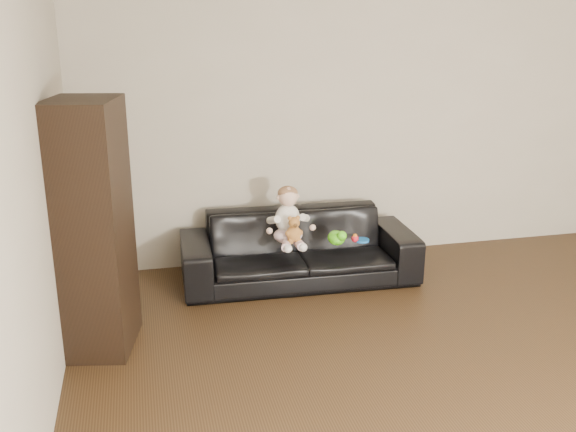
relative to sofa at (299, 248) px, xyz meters
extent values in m
plane|color=#392514|center=(0.76, -2.25, -0.27)|extent=(5.50, 5.50, 0.00)
plane|color=#B6AC98|center=(0.76, 0.50, 1.03)|extent=(5.00, 0.00, 5.00)
imported|color=black|center=(0.00, 0.00, 0.00)|extent=(1.91, 0.80, 0.55)
cube|color=black|center=(-1.52, -0.76, 0.53)|extent=(0.50, 0.62, 1.61)
cube|color=silver|center=(-1.50, -0.76, 0.89)|extent=(0.23, 0.28, 0.28)
ellipsoid|color=#F5CFDA|center=(-0.11, -0.09, 0.15)|extent=(0.25, 0.23, 0.12)
ellipsoid|color=white|center=(-0.11, -0.08, 0.28)|extent=(0.22, 0.18, 0.24)
sphere|color=beige|center=(-0.11, -0.09, 0.47)|extent=(0.17, 0.17, 0.16)
ellipsoid|color=#8C603F|center=(-0.11, -0.08, 0.49)|extent=(0.18, 0.18, 0.11)
cylinder|color=#F5CFDA|center=(-0.16, -0.24, 0.13)|extent=(0.09, 0.20, 0.07)
cylinder|color=#F5CFDA|center=(-0.06, -0.24, 0.13)|extent=(0.09, 0.20, 0.07)
sphere|color=white|center=(-0.17, -0.34, 0.13)|extent=(0.07, 0.07, 0.06)
sphere|color=white|center=(-0.05, -0.34, 0.13)|extent=(0.07, 0.07, 0.06)
cylinder|color=white|center=(-0.23, -0.13, 0.30)|extent=(0.08, 0.17, 0.11)
cylinder|color=white|center=(0.01, -0.13, 0.30)|extent=(0.08, 0.17, 0.11)
ellipsoid|color=#B07032|center=(-0.10, -0.24, 0.21)|extent=(0.12, 0.10, 0.13)
sphere|color=#B07032|center=(-0.10, -0.25, 0.30)|extent=(0.09, 0.09, 0.09)
sphere|color=#B07032|center=(-0.13, -0.24, 0.34)|extent=(0.03, 0.03, 0.03)
sphere|color=#B07032|center=(-0.07, -0.24, 0.34)|extent=(0.03, 0.03, 0.03)
sphere|color=#593819|center=(-0.10, -0.29, 0.29)|extent=(0.03, 0.03, 0.03)
ellipsoid|color=#55DF1A|center=(0.25, -0.22, 0.14)|extent=(0.16, 0.18, 0.11)
sphere|color=red|center=(0.41, -0.20, 0.12)|extent=(0.07, 0.07, 0.06)
cylinder|color=blue|center=(0.47, -0.19, 0.09)|extent=(0.15, 0.15, 0.02)
camera|label=1|loc=(-1.21, -4.73, 1.81)|focal=40.00mm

